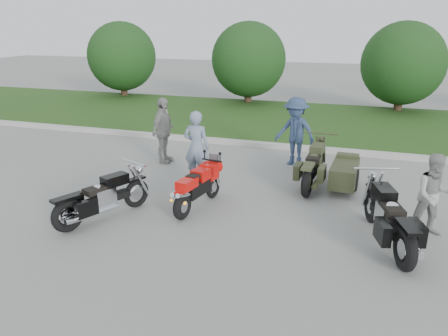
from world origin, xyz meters
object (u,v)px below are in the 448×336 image
(person_grey, at_px, (434,196))
(person_denim, at_px, (295,132))
(cruiser_left, at_px, (100,200))
(cruiser_right, at_px, (390,221))
(sportbike_red, at_px, (197,186))
(person_stripe, at_px, (197,147))
(cruiser_sidecar, at_px, (331,171))
(person_back, at_px, (163,131))

(person_grey, xyz_separation_m, person_denim, (-3.19, 3.55, 0.17))
(cruiser_left, height_order, person_grey, person_grey)
(cruiser_right, height_order, person_grey, person_grey)
(sportbike_red, bearing_deg, person_stripe, 121.26)
(cruiser_left, distance_m, cruiser_right, 5.59)
(person_stripe, height_order, person_denim, person_denim)
(cruiser_right, relative_size, person_denim, 1.28)
(person_stripe, bearing_deg, cruiser_sidecar, -168.18)
(cruiser_left, relative_size, person_grey, 1.34)
(sportbike_red, xyz_separation_m, cruiser_sidecar, (2.63, 2.18, -0.07))
(cruiser_sidecar, xyz_separation_m, person_grey, (2.02, -1.95, 0.35))
(cruiser_right, height_order, person_back, person_back)
(sportbike_red, distance_m, cruiser_right, 3.92)
(cruiser_sidecar, bearing_deg, person_stripe, -166.96)
(person_back, bearing_deg, person_grey, -109.58)
(cruiser_right, height_order, cruiser_sidecar, cruiser_right)
(cruiser_right, xyz_separation_m, person_grey, (0.76, 0.73, 0.30))
(sportbike_red, xyz_separation_m, person_stripe, (-0.64, 1.57, 0.40))
(person_denim, bearing_deg, cruiser_left, -102.22)
(person_stripe, distance_m, person_back, 1.98)
(cruiser_right, bearing_deg, cruiser_left, 169.99)
(person_grey, bearing_deg, cruiser_left, 178.61)
(cruiser_right, bearing_deg, person_denim, 102.65)
(sportbike_red, distance_m, cruiser_left, 2.03)
(cruiser_left, relative_size, person_denim, 1.11)
(person_denim, bearing_deg, person_back, -145.29)
(cruiser_sidecar, bearing_deg, cruiser_right, -62.34)
(cruiser_left, distance_m, cruiser_sidecar, 5.44)
(person_grey, relative_size, person_back, 0.85)
(cruiser_left, bearing_deg, person_grey, 36.35)
(cruiser_right, xyz_separation_m, person_stripe, (-4.52, 2.07, 0.42))
(person_denim, bearing_deg, sportbike_red, -91.12)
(cruiser_sidecar, height_order, person_stripe, person_stripe)
(cruiser_sidecar, distance_m, person_denim, 2.05)
(cruiser_right, distance_m, cruiser_sidecar, 2.96)
(sportbike_red, distance_m, person_back, 3.59)
(sportbike_red, height_order, person_grey, person_grey)
(cruiser_sidecar, relative_size, person_grey, 1.55)
(cruiser_left, xyz_separation_m, person_back, (-0.50, 4.00, 0.50))
(cruiser_right, height_order, person_denim, person_denim)
(person_grey, bearing_deg, person_denim, 118.04)
(person_grey, height_order, person_denim, person_denim)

